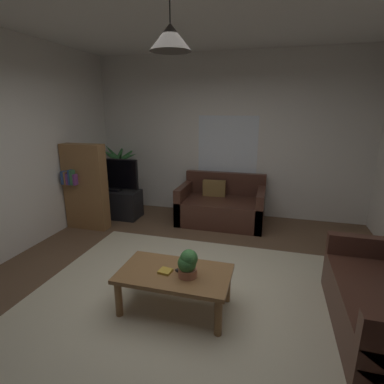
{
  "coord_description": "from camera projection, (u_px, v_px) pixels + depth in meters",
  "views": [
    {
      "loc": [
        0.84,
        -2.73,
        1.93
      ],
      "look_at": [
        0.0,
        0.3,
        1.05
      ],
      "focal_mm": 27.81,
      "sensor_mm": 36.0,
      "label": 1
    }
  ],
  "objects": [
    {
      "name": "tv",
      "position": [
        113.0,
        174.0,
        5.3
      ],
      "size": [
        0.95,
        0.16,
        0.58
      ],
      "color": "black",
      "rests_on": "tv_stand"
    },
    {
      "name": "tv_stand",
      "position": [
        116.0,
        203.0,
        5.47
      ],
      "size": [
        0.9,
        0.44,
        0.5
      ],
      "primitive_type": "cube",
      "color": "black",
      "rests_on": "ground"
    },
    {
      "name": "potted_plant_on_table",
      "position": [
        188.0,
        263.0,
        2.77
      ],
      "size": [
        0.19,
        0.19,
        0.27
      ],
      "color": "#B77051",
      "rests_on": "coffee_table"
    },
    {
      "name": "pendant_lamp",
      "position": [
        170.0,
        37.0,
        2.32
      ],
      "size": [
        0.34,
        0.34,
        0.51
      ],
      "color": "black"
    },
    {
      "name": "floor",
      "position": [
        185.0,
        292.0,
        3.27
      ],
      "size": [
        4.91,
        5.33,
        0.02
      ],
      "primitive_type": "cube",
      "color": "brown",
      "rests_on": "ground"
    },
    {
      "name": "potted_palm_corner",
      "position": [
        120.0,
        178.0,
        5.9
      ],
      "size": [
        0.77,
        0.84,
        1.32
      ],
      "color": "#4C4C51",
      "rests_on": "ground"
    },
    {
      "name": "bookshelf_corner",
      "position": [
        85.0,
        187.0,
        4.84
      ],
      "size": [
        0.7,
        0.31,
        1.4
      ],
      "color": "olive",
      "rests_on": "ground"
    },
    {
      "name": "window_pane",
      "position": [
        227.0,
        144.0,
        5.38
      ],
      "size": [
        1.08,
        0.01,
        1.01
      ],
      "primitive_type": "cube",
      "color": "white"
    },
    {
      "name": "couch_under_window",
      "position": [
        221.0,
        207.0,
        5.2
      ],
      "size": [
        1.45,
        0.88,
        0.82
      ],
      "color": "#47281E",
      "rests_on": "ground"
    },
    {
      "name": "book_on_table_0",
      "position": [
        165.0,
        271.0,
        2.87
      ],
      "size": [
        0.13,
        0.13,
        0.02
      ],
      "primitive_type": "cube",
      "rotation": [
        0.0,
        0.0,
        -0.13
      ],
      "color": "gold",
      "rests_on": "coffee_table"
    },
    {
      "name": "rug",
      "position": [
        179.0,
        302.0,
        3.08
      ],
      "size": [
        3.19,
        2.93,
        0.01
      ],
      "primitive_type": "cube",
      "color": "beige",
      "rests_on": "ground"
    },
    {
      "name": "coffee_table",
      "position": [
        175.0,
        278.0,
        2.9
      ],
      "size": [
        1.08,
        0.62,
        0.41
      ],
      "color": "olive",
      "rests_on": "ground"
    },
    {
      "name": "remote_on_table_0",
      "position": [
        182.0,
        273.0,
        2.85
      ],
      "size": [
        0.16,
        0.13,
        0.02
      ],
      "primitive_type": "cube",
      "rotation": [
        0.0,
        0.0,
        4.14
      ],
      "color": "black",
      "rests_on": "coffee_table"
    },
    {
      "name": "wall_back",
      "position": [
        227.0,
        137.0,
        5.38
      ],
      "size": [
        5.03,
        0.06,
        2.88
      ],
      "primitive_type": "cube",
      "color": "silver",
      "rests_on": "ground"
    }
  ]
}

